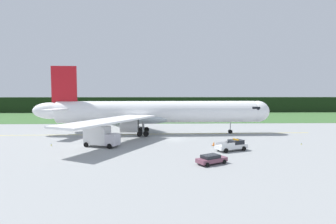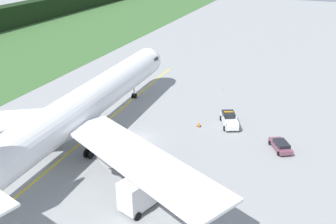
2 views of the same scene
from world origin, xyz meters
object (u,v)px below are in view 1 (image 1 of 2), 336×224
at_px(ops_pickup_truck, 232,145).
at_px(catering_truck, 100,136).
at_px(airliner, 153,113).
at_px(apron_cone, 214,144).
at_px(staff_car, 211,159).

bearing_deg(ops_pickup_truck, catering_truck, 170.43).
xyz_separation_m(airliner, apron_cone, (11.46, -14.05, -4.67)).
bearing_deg(staff_car, airliner, 108.03).
distance_m(airliner, catering_truck, 17.27).
bearing_deg(airliner, catering_truck, -122.54).
bearing_deg(airliner, apron_cone, -50.79).
height_order(ops_pickup_truck, staff_car, ops_pickup_truck).
relative_size(airliner, apron_cone, 71.13).
bearing_deg(airliner, staff_car, -71.97).
height_order(ops_pickup_truck, catering_truck, catering_truck).
distance_m(airliner, staff_car, 28.33).
xyz_separation_m(airliner, staff_car, (8.67, -26.62, -4.35)).
xyz_separation_m(catering_truck, apron_cone, (20.60, 0.26, -1.54)).
height_order(airliner, catering_truck, airliner).
height_order(airliner, staff_car, airliner).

